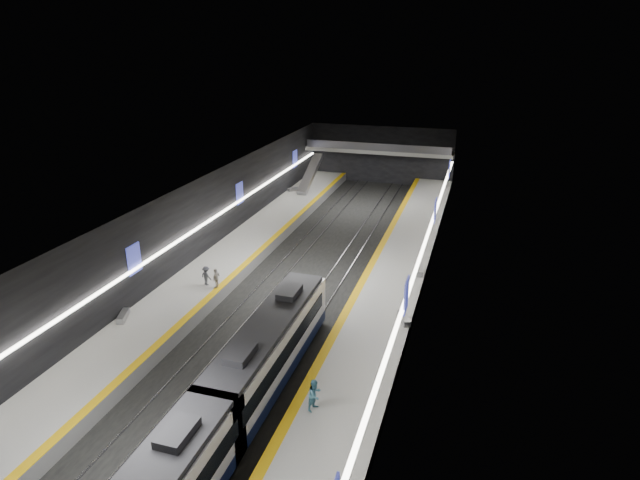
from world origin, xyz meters
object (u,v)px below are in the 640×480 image
(bench_left_far, at_px, (293,189))
(passenger_left_a, at_px, (216,278))
(bench_left_near, at_px, (123,316))
(passenger_left_b, at_px, (206,276))
(train, at_px, (215,422))
(escalator, at_px, (310,174))
(bench_right_far, at_px, (419,270))
(passenger_right_b, at_px, (315,395))
(bench_right_near, at_px, (404,318))

(bench_left_far, distance_m, passenger_left_a, 28.59)
(bench_left_near, xyz_separation_m, passenger_left_b, (3.01, 6.63, 0.58))
(train, bearing_deg, escalator, 102.35)
(bench_left_near, bearing_deg, passenger_left_a, 37.33)
(bench_left_near, distance_m, bench_right_far, 23.60)
(bench_left_far, bearing_deg, passenger_right_b, -46.66)
(bench_left_near, bearing_deg, train, -57.99)
(bench_right_near, bearing_deg, passenger_right_b, -130.27)
(bench_right_near, height_order, passenger_left_b, passenger_left_b)
(passenger_left_a, bearing_deg, escalator, -174.38)
(escalator, relative_size, bench_right_near, 4.24)
(passenger_left_a, bearing_deg, train, 29.06)
(escalator, relative_size, passenger_left_a, 4.94)
(passenger_right_b, distance_m, passenger_left_b, 17.57)
(bench_right_far, bearing_deg, bench_left_far, 123.92)
(train, xyz_separation_m, bench_left_near, (-12.00, 9.11, -0.98))
(train, xyz_separation_m, passenger_right_b, (3.89, 3.79, -0.29))
(bench_left_far, xyz_separation_m, passenger_left_b, (2.81, -28.13, 0.59))
(passenger_right_b, height_order, passenger_left_b, passenger_right_b)
(bench_right_near, xyz_separation_m, bench_right_far, (0.00, 8.51, 0.02))
(bench_left_far, bearing_deg, escalator, 66.79)
(bench_right_near, bearing_deg, bench_right_far, 65.80)
(bench_right_far, bearing_deg, train, -115.10)
(train, height_order, passenger_left_a, train)
(escalator, bearing_deg, passenger_right_b, -71.65)
(bench_right_far, relative_size, passenger_left_b, 1.28)
(bench_left_near, distance_m, bench_left_far, 34.76)
(bench_left_far, xyz_separation_m, bench_right_far, (18.80, -20.77, 0.05))
(escalator, bearing_deg, bench_right_near, -61.31)
(train, bearing_deg, bench_right_near, 64.37)
(escalator, height_order, passenger_right_b, escalator)
(bench_left_near, distance_m, passenger_left_a, 7.60)
(train, distance_m, escalator, 46.74)
(bench_right_far, xyz_separation_m, passenger_left_a, (-15.00, -7.56, 0.56))
(bench_right_near, relative_size, bench_right_far, 0.93)
(passenger_left_a, bearing_deg, bench_left_far, -170.54)
(passenger_right_b, bearing_deg, bench_left_far, 41.58)
(bench_right_far, bearing_deg, escalator, 118.76)
(train, relative_size, bench_left_far, 17.70)
(passenger_left_a, bearing_deg, bench_left_near, -30.06)
(bench_right_near, bearing_deg, train, -139.84)
(bench_left_near, relative_size, bench_right_far, 0.87)
(train, bearing_deg, passenger_left_b, 119.74)
(train, height_order, escalator, escalator)
(bench_left_near, bearing_deg, passenger_left_b, 44.76)
(train, relative_size, bench_right_near, 15.23)
(train, xyz_separation_m, passenger_left_a, (-8.00, 15.54, -0.39))
(bench_right_near, distance_m, bench_right_far, 8.51)
(bench_right_far, distance_m, passenger_right_b, 19.57)
(bench_left_near, distance_m, bench_right_near, 19.78)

